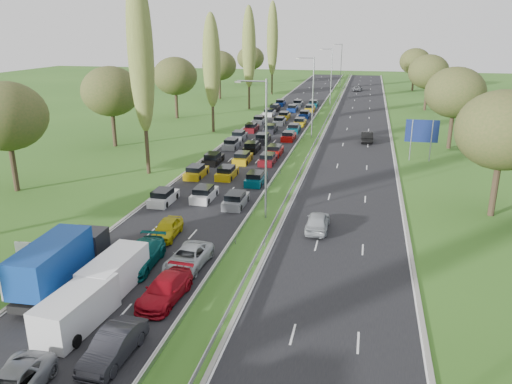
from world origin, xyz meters
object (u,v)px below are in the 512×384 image
Objects in this scene: near_car_2 at (57,278)px; blue_lorry at (61,262)px; white_van_front at (79,307)px; white_van_rear at (117,271)px; direction_sign at (422,133)px; info_sign at (26,252)px.

near_car_2 is 1.21m from blue_lorry.
white_van_rear is at bearing 95.04° from white_van_front.
white_van_rear is at bearing 12.08° from blue_lorry.
direction_sign reaches higher than near_car_2.
info_sign is at bearing 153.54° from blue_lorry.
near_car_2 is at bearing -123.02° from direction_sign.
near_car_2 is 0.58× the size of blue_lorry.
white_van_front is at bearing -37.72° from near_car_2.
blue_lorry is at bearing 18.56° from near_car_2.
white_van_front reaches higher than near_car_2.
blue_lorry reaches higher than white_van_front.
blue_lorry is 1.60× the size of direction_sign.
near_car_2 is at bearing 142.05° from white_van_front.
near_car_2 is at bearing -169.00° from blue_lorry.
info_sign reaches higher than near_car_2.
white_van_rear is at bearing 19.52° from near_car_2.
direction_sign reaches higher than info_sign.
blue_lorry is 4.20m from info_sign.
white_van_rear is 43.90m from direction_sign.
near_car_2 is 2.29× the size of info_sign.
near_car_2 is at bearing -27.50° from info_sign.
white_van_rear is 2.61× the size of info_sign.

